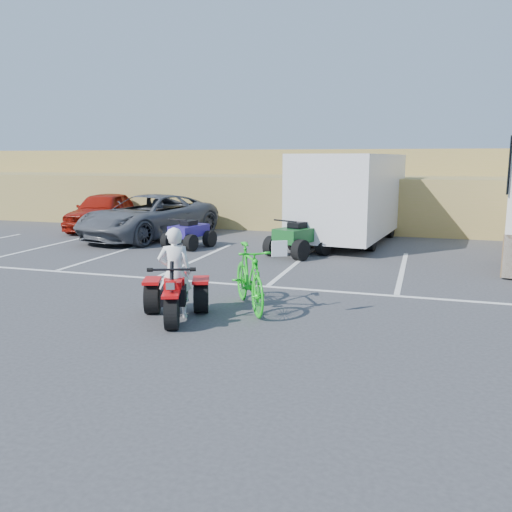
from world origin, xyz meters
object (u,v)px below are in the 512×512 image
(cargo_trailer, at_px, (351,195))
(quad_atv_blue, at_px, (189,248))
(quad_atv_green, at_px, (298,256))
(rider, at_px, (175,273))
(red_car, at_px, (104,211))
(grey_pickup, at_px, (149,217))
(red_trike_atv, at_px, (175,320))
(green_dirt_bike, at_px, (249,277))

(cargo_trailer, xyz_separation_m, quad_atv_blue, (-4.56, -2.68, -1.54))
(quad_atv_blue, xyz_separation_m, quad_atv_green, (3.51, -0.36, 0.00))
(rider, bearing_deg, red_car, -72.46)
(grey_pickup, distance_m, quad_atv_blue, 2.66)
(red_car, distance_m, quad_atv_blue, 5.77)
(rider, relative_size, red_car, 0.37)
(grey_pickup, xyz_separation_m, quad_atv_blue, (2.13, -1.41, -0.74))
(red_trike_atv, xyz_separation_m, rider, (-0.05, 0.14, 0.79))
(quad_atv_blue, bearing_deg, rider, -54.10)
(green_dirt_bike, height_order, quad_atv_blue, green_dirt_bike)
(rider, xyz_separation_m, grey_pickup, (-4.97, 8.28, -0.04))
(red_trike_atv, distance_m, grey_pickup, 9.83)
(green_dirt_bike, bearing_deg, quad_atv_blue, 91.62)
(quad_atv_blue, bearing_deg, cargo_trailer, 43.91)
(rider, height_order, red_car, rider)
(red_trike_atv, bearing_deg, red_car, 107.34)
(rider, distance_m, green_dirt_bike, 1.39)
(red_trike_atv, xyz_separation_m, green_dirt_bike, (1.00, 1.02, 0.60))
(cargo_trailer, bearing_deg, rider, -93.61)
(red_car, bearing_deg, red_trike_atv, -61.14)
(grey_pickup, distance_m, quad_atv_green, 5.97)
(grey_pickup, relative_size, cargo_trailer, 0.85)
(quad_atv_green, bearing_deg, rider, -71.74)
(grey_pickup, distance_m, red_car, 3.17)
(green_dirt_bike, distance_m, quad_atv_green, 5.67)
(grey_pickup, bearing_deg, red_trike_atv, -45.38)
(quad_atv_green, bearing_deg, green_dirt_bike, -61.92)
(cargo_trailer, bearing_deg, green_dirt_bike, -87.76)
(red_trike_atv, distance_m, quad_atv_blue, 7.58)
(green_dirt_bike, xyz_separation_m, quad_atv_blue, (-3.90, 5.99, -0.60))
(red_trike_atv, height_order, red_car, red_car)
(rider, distance_m, cargo_trailer, 9.73)
(quad_atv_green, bearing_deg, red_car, -177.38)
(green_dirt_bike, bearing_deg, rider, -171.66)
(quad_atv_green, bearing_deg, grey_pickup, -173.27)
(red_car, bearing_deg, grey_pickup, -38.41)
(green_dirt_bike, height_order, cargo_trailer, cargo_trailer)
(rider, xyz_separation_m, quad_atv_green, (0.68, 6.50, -0.79))
(green_dirt_bike, distance_m, grey_pickup, 9.55)
(quad_atv_blue, bearing_deg, grey_pickup, 159.95)
(cargo_trailer, bearing_deg, grey_pickup, -162.65)
(rider, relative_size, grey_pickup, 0.29)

